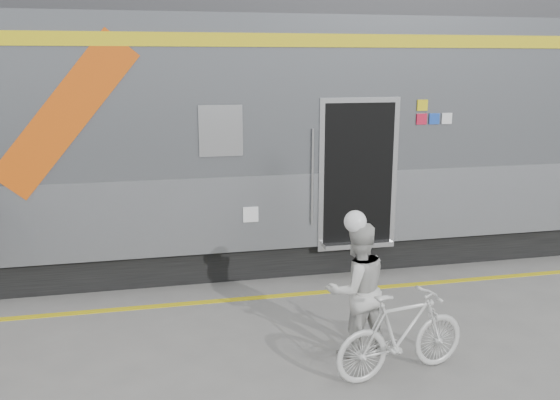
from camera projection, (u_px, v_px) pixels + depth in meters
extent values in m
plane|color=slate|center=(247.00, 383.00, 5.99)|extent=(90.00, 90.00, 0.00)
cube|color=black|center=(201.00, 240.00, 9.91)|extent=(24.00, 2.70, 0.50)
cube|color=#9EA0A5|center=(199.00, 194.00, 9.72)|extent=(24.00, 3.00, 1.10)
cube|color=slate|center=(196.00, 92.00, 9.35)|extent=(24.00, 3.00, 2.20)
cube|color=#38383A|center=(193.00, 9.00, 9.06)|extent=(24.00, 2.64, 0.30)
cube|color=gold|center=(203.00, 39.00, 7.74)|extent=(24.00, 0.02, 0.18)
cube|color=#D34E0C|center=(65.00, 115.00, 7.58)|extent=(1.96, 0.01, 2.19)
cube|color=black|center=(221.00, 131.00, 8.06)|extent=(0.55, 0.02, 0.65)
cube|color=black|center=(354.00, 173.00, 8.84)|extent=(1.05, 0.45, 2.10)
cube|color=silver|center=(358.00, 175.00, 8.63)|extent=(1.20, 0.02, 2.25)
cylinder|color=silver|center=(312.00, 178.00, 8.47)|extent=(0.04, 0.04, 1.40)
cube|color=silver|center=(357.00, 244.00, 8.83)|extent=(1.05, 0.25, 0.06)
cube|color=gold|center=(422.00, 105.00, 8.60)|extent=(0.16, 0.01, 0.16)
cube|color=red|center=(422.00, 119.00, 8.65)|extent=(0.16, 0.01, 0.16)
cube|color=#1B45B1|center=(434.00, 119.00, 8.69)|extent=(0.16, 0.01, 0.16)
cube|color=silver|center=(447.00, 118.00, 8.73)|extent=(0.16, 0.01, 0.16)
cube|color=silver|center=(251.00, 214.00, 8.41)|extent=(0.22, 0.01, 0.22)
cube|color=gold|center=(221.00, 301.00, 8.03)|extent=(24.00, 0.12, 0.01)
imported|color=beige|center=(357.00, 289.00, 6.44)|extent=(0.82, 0.69, 1.50)
imported|color=silver|center=(402.00, 334.00, 6.05)|extent=(1.57, 0.70, 0.91)
sphere|color=white|center=(359.00, 212.00, 6.25)|extent=(0.24, 0.24, 0.24)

